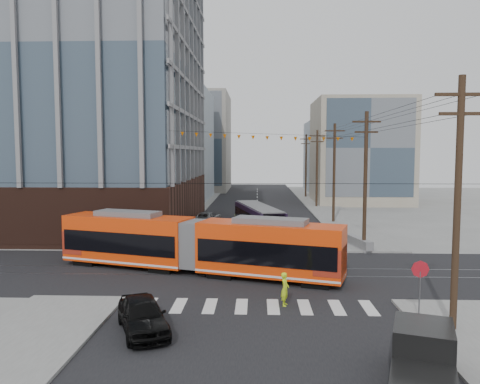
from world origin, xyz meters
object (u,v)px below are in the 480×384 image
at_px(city_bus, 258,221).
at_px(black_sedan, 143,315).
at_px(streetcar, 195,245).
at_px(pickup_truck, 423,369).

relative_size(city_bus, black_sedan, 2.35).
height_order(streetcar, black_sedan, streetcar).
bearing_deg(pickup_truck, streetcar, 140.15).
distance_m(city_bus, black_sedan, 23.84).
bearing_deg(streetcar, black_sedan, -77.51).
xyz_separation_m(streetcar, pickup_truck, (9.28, -15.30, -0.91)).
xyz_separation_m(city_bus, black_sedan, (-5.06, -23.29, -0.73)).
relative_size(streetcar, pickup_truck, 3.49).
relative_size(city_bus, pickup_truck, 1.94).
xyz_separation_m(city_bus, pickup_truck, (5.16, -28.38, -0.57)).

